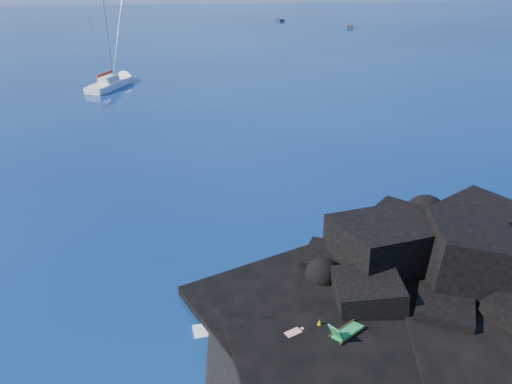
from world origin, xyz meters
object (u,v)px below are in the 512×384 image
deck_chair (348,327)px  distant_boat_b (350,28)px  distant_boat_a (280,21)px  sunbather (293,334)px  marker_cone (319,325)px  sailboat (112,87)px

deck_chair → distant_boat_b: deck_chair is taller
distant_boat_a → distant_boat_b: distant_boat_b is taller
sunbather → marker_cone: marker_cone is taller
marker_cone → sailboat: bearing=105.6°
deck_chair → sunbather: (-2.30, 0.40, -0.41)m
distant_boat_a → distant_boat_b: bearing=-58.8°
sailboat → deck_chair: sailboat is taller
sailboat → distant_boat_a: 87.79m
sailboat → sunbather: 53.56m
sailboat → deck_chair: 54.56m
deck_chair → marker_cone: size_ratio=3.07×
sunbather → marker_cone: 1.30m
sunbather → distant_boat_b: 119.00m
distant_boat_a → distant_boat_b: size_ratio=0.91×
sailboat → sunbather: (13.14, -51.92, 0.54)m
marker_cone → distant_boat_a: (24.18, 130.46, -0.63)m
distant_boat_a → sunbather: bearing=-107.9°
sunbather → distant_boat_a: size_ratio=0.43×
sunbather → distant_boat_a: bearing=55.1°
marker_cone → distant_boat_b: bearing=70.8°
sailboat → deck_chair: bearing=-48.7°
sunbather → marker_cone: bearing=-9.4°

